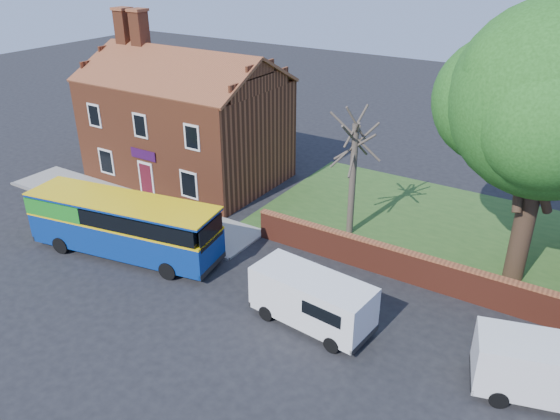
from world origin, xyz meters
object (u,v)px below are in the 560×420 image
Objects in this scene: bus at (118,223)px; large_tree at (554,106)px; van_near at (312,298)px; van_far at (552,369)px.

bus is 20.60m from large_tree.
large_tree is at bearing 57.87° from van_near.
van_near is (11.08, 0.14, -0.48)m from bus.
van_near is 0.97× the size of van_far.
large_tree is (6.47, 8.40, 7.06)m from van_near.
bus is at bearing 166.47° from van_far.
van_near is at bearing 168.92° from van_far.
bus is 1.95× the size of van_near.
van_far is at bearing -7.36° from bus.
bus reaches higher than van_near.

